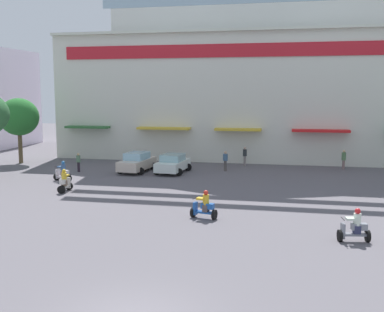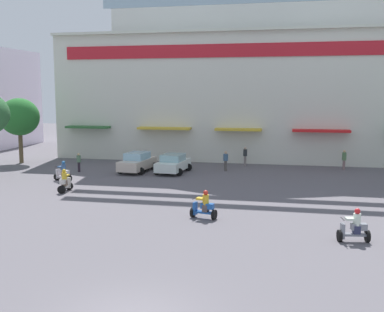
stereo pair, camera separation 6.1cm
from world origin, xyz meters
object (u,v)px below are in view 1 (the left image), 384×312
object	(u,v)px
pedestrian_0	(225,160)
scooter_rider_6	(204,207)
plaza_tree_2	(19,117)
parked_car_1	(173,163)
pedestrian_2	(344,158)
scooter_rider_3	(65,182)
pedestrian_3	(245,155)
scooter_rider_8	(63,173)
pedestrian_1	(78,161)
scooter_rider_1	(355,228)
parked_car_0	(137,162)

from	to	relation	value
pedestrian_0	scooter_rider_6	bearing A→B (deg)	-86.65
plaza_tree_2	pedestrian_0	xyz separation A→B (m)	(18.83, -0.63, -3.24)
parked_car_1	pedestrian_2	size ratio (longest dim) A/B	2.52
scooter_rider_3	pedestrian_2	size ratio (longest dim) A/B	0.92
pedestrian_0	pedestrian_3	distance (m)	3.25
parked_car_1	scooter_rider_3	xyz separation A→B (m)	(-5.08, -8.41, -0.12)
scooter_rider_8	pedestrian_3	xyz separation A→B (m)	(12.28, 9.69, 0.36)
scooter_rider_3	pedestrian_3	bearing A→B (deg)	51.43
pedestrian_0	scooter_rider_8	bearing A→B (deg)	-148.48
pedestrian_1	pedestrian_2	size ratio (longest dim) A/B	0.94
scooter_rider_6	scooter_rider_8	world-z (taller)	scooter_rider_8
pedestrian_1	pedestrian_3	world-z (taller)	pedestrian_3
scooter_rider_6	pedestrian_0	world-z (taller)	pedestrian_0
plaza_tree_2	parked_car_1	size ratio (longest dim) A/B	1.42
plaza_tree_2	scooter_rider_3	distance (m)	14.90
parked_car_1	scooter_rider_6	bearing A→B (deg)	-69.37
scooter_rider_1	scooter_rider_3	size ratio (longest dim) A/B	0.98
scooter_rider_3	parked_car_1	bearing A→B (deg)	58.85
plaza_tree_2	pedestrian_3	distance (m)	20.53
scooter_rider_1	pedestrian_0	distance (m)	18.70
scooter_rider_3	scooter_rider_6	distance (m)	10.91
scooter_rider_1	pedestrian_2	size ratio (longest dim) A/B	0.90
parked_car_1	scooter_rider_3	bearing A→B (deg)	-121.15
scooter_rider_1	pedestrian_3	xyz separation A→B (m)	(-6.55, 19.93, 0.37)
scooter_rider_1	pedestrian_0	xyz separation A→B (m)	(-7.86, 16.96, 0.32)
scooter_rider_3	parked_car_0	bearing A→B (deg)	75.59
parked_car_0	scooter_rider_3	distance (m)	8.57
parked_car_1	pedestrian_3	distance (m)	7.06
scooter_rider_3	pedestrian_1	distance (m)	7.76
scooter_rider_6	pedestrian_2	bearing A→B (deg)	63.43
scooter_rider_1	scooter_rider_8	distance (m)	21.43
scooter_rider_1	scooter_rider_3	distance (m)	18.29
pedestrian_3	pedestrian_2	bearing A→B (deg)	-1.01
scooter_rider_3	scooter_rider_8	world-z (taller)	scooter_rider_3
pedestrian_1	pedestrian_2	world-z (taller)	pedestrian_2
pedestrian_1	scooter_rider_1	bearing A→B (deg)	-36.18
parked_car_0	pedestrian_3	size ratio (longest dim) A/B	2.60
scooter_rider_3	pedestrian_0	world-z (taller)	pedestrian_0
scooter_rider_1	pedestrian_0	world-z (taller)	pedestrian_0
scooter_rider_8	pedestrian_3	size ratio (longest dim) A/B	0.90
plaza_tree_2	parked_car_1	bearing A→B (deg)	-8.80
plaza_tree_2	scooter_rider_8	xyz separation A→B (m)	(7.86, -7.35, -3.55)
pedestrian_3	parked_car_1	bearing A→B (deg)	-138.93
parked_car_1	scooter_rider_1	world-z (taller)	parked_car_1
plaza_tree_2	pedestrian_3	bearing A→B (deg)	6.63
scooter_rider_8	scooter_rider_1	bearing A→B (deg)	-28.54
pedestrian_0	pedestrian_1	distance (m)	11.92
parked_car_0	scooter_rider_8	distance (m)	6.37
pedestrian_0	pedestrian_2	bearing A→B (deg)	16.47
parked_car_1	scooter_rider_1	distance (m)	19.36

